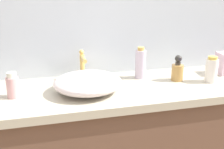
% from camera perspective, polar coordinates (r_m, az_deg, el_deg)
% --- Properties ---
extents(bathroom_wall_rear, '(6.00, 0.06, 2.60)m').
position_cam_1_polar(bathroom_wall_rear, '(1.71, 2.21, 15.01)').
color(bathroom_wall_rear, silver).
rests_on(bathroom_wall_rear, ground).
extents(sink_basin, '(0.36, 0.34, 0.10)m').
position_cam_1_polar(sink_basin, '(1.38, -5.25, -1.75)').
color(sink_basin, silver).
rests_on(sink_basin, vanity_counter).
extents(faucet, '(0.03, 0.15, 0.18)m').
position_cam_1_polar(faucet, '(1.54, -6.40, 2.42)').
color(faucet, '#D6AB53').
rests_on(faucet, vanity_counter).
extents(soap_dispenser, '(0.07, 0.07, 0.15)m').
position_cam_1_polar(soap_dispenser, '(1.60, 14.02, 0.86)').
color(soap_dispenser, '#B38645').
rests_on(soap_dispenser, vanity_counter).
extents(lotion_bottle, '(0.07, 0.07, 0.15)m').
position_cam_1_polar(lotion_bottle, '(1.63, 20.77, 0.95)').
color(lotion_bottle, white).
rests_on(lotion_bottle, vanity_counter).
extents(perfume_bottle, '(0.06, 0.06, 0.13)m').
position_cam_1_polar(perfume_bottle, '(1.39, -20.73, -2.32)').
color(perfume_bottle, '#D99FA0').
rests_on(perfume_bottle, vanity_counter).
extents(spray_can, '(0.06, 0.06, 0.19)m').
position_cam_1_polar(spray_can, '(1.60, 6.20, 2.36)').
color(spray_can, silver).
rests_on(spray_can, vanity_counter).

